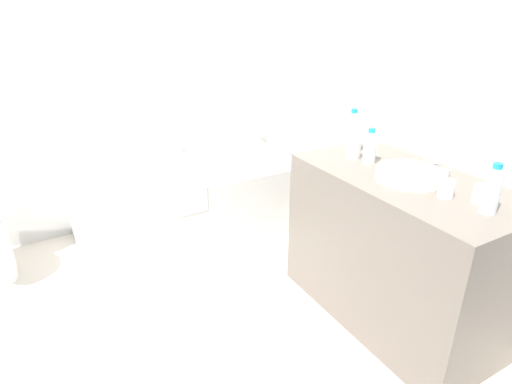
# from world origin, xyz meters

# --- Properties ---
(ground_plane) EXTENTS (4.15, 4.15, 0.00)m
(ground_plane) POSITION_xyz_m (0.00, 0.00, 0.00)
(ground_plane) COLOR beige
(wall_back_tiled) EXTENTS (3.55, 0.10, 2.32)m
(wall_back_tiled) POSITION_xyz_m (0.00, 1.44, 1.16)
(wall_back_tiled) COLOR silver
(wall_back_tiled) RESTS_ON ground_plane
(wall_right_mirror) EXTENTS (0.10, 3.17, 2.32)m
(wall_right_mirror) POSITION_xyz_m (1.62, 0.00, 1.16)
(wall_right_mirror) COLOR silver
(wall_right_mirror) RESTS_ON ground_plane
(bathtub) EXTENTS (1.62, 0.79, 1.13)m
(bathtub) POSITION_xyz_m (0.67, 0.99, 0.27)
(bathtub) COLOR silver
(bathtub) RESTS_ON ground_plane
(vanity_counter) EXTENTS (0.60, 1.15, 0.82)m
(vanity_counter) POSITION_xyz_m (1.27, -0.45, 0.41)
(vanity_counter) COLOR #6B6056
(vanity_counter) RESTS_ON ground_plane
(sink_basin) EXTENTS (0.31, 0.31, 0.05)m
(sink_basin) POSITION_xyz_m (1.25, -0.47, 0.85)
(sink_basin) COLOR white
(sink_basin) RESTS_ON vanity_counter
(sink_faucet) EXTENTS (0.13, 0.15, 0.06)m
(sink_faucet) POSITION_xyz_m (1.43, -0.47, 0.85)
(sink_faucet) COLOR #B4B4B9
(sink_faucet) RESTS_ON vanity_counter
(water_bottle_0) EXTENTS (0.07, 0.07, 0.19)m
(water_bottle_0) POSITION_xyz_m (1.25, -0.19, 0.91)
(water_bottle_0) COLOR silver
(water_bottle_0) RESTS_ON vanity_counter
(water_bottle_1) EXTENTS (0.07, 0.07, 0.21)m
(water_bottle_1) POSITION_xyz_m (1.26, -0.87, 0.92)
(water_bottle_1) COLOR silver
(water_bottle_1) RESTS_ON vanity_counter
(water_bottle_2) EXTENTS (0.06, 0.06, 0.25)m
(water_bottle_2) POSITION_xyz_m (1.28, -0.02, 0.94)
(water_bottle_2) COLOR silver
(water_bottle_2) RESTS_ON vanity_counter
(drinking_glass_0) EXTENTS (0.07, 0.07, 0.09)m
(drinking_glass_0) POSITION_xyz_m (1.23, -0.09, 0.87)
(drinking_glass_0) COLOR white
(drinking_glass_0) RESTS_ON vanity_counter
(drinking_glass_1) EXTENTS (0.07, 0.07, 0.08)m
(drinking_glass_1) POSITION_xyz_m (1.24, -0.69, 0.86)
(drinking_glass_1) COLOR white
(drinking_glass_1) RESTS_ON vanity_counter
(drinking_glass_2) EXTENTS (0.06, 0.06, 0.08)m
(drinking_glass_2) POSITION_xyz_m (1.32, -0.80, 0.86)
(drinking_glass_2) COLOR white
(drinking_glass_2) RESTS_ON vanity_counter
(bath_mat) EXTENTS (0.57, 0.39, 0.01)m
(bath_mat) POSITION_xyz_m (0.49, 0.36, 0.01)
(bath_mat) COLOR white
(bath_mat) RESTS_ON ground_plane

